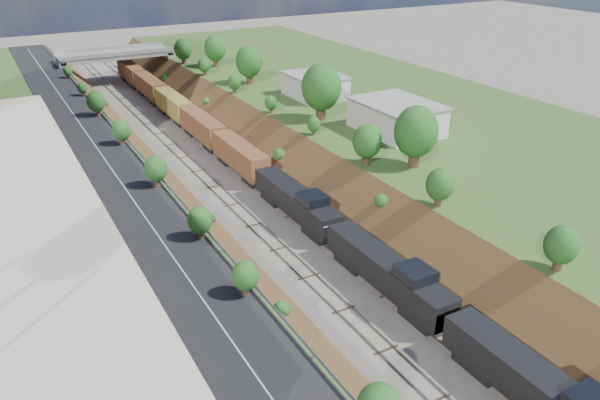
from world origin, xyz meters
The scene contains 14 objects.
platform_right centered at (33.00, 60.00, 2.50)m, with size 44.00×180.00×5.00m, color #3E6027.
embankment_left centered at (-11.00, 60.00, 0.00)m, with size 7.07×180.00×7.07m, color brown.
embankment_right centered at (11.00, 60.00, 0.00)m, with size 7.07×180.00×7.07m, color brown.
rail_left_track centered at (-2.60, 60.00, 0.09)m, with size 1.58×180.00×0.18m, color gray.
rail_right_track centered at (2.60, 60.00, 0.09)m, with size 1.58×180.00×0.18m, color gray.
road centered at (-15.50, 60.00, 5.05)m, with size 8.00×180.00×0.10m, color black.
guardrail centered at (-11.40, 59.80, 5.55)m, with size 0.10×171.00×0.70m.
commercial_building centered at (-28.00, 38.00, 8.51)m, with size 14.30×62.30×7.00m.
overpass centered at (0.00, 122.00, 4.92)m, with size 24.50×8.30×7.40m.
white_building_near centered at (23.50, 52.00, 7.00)m, with size 9.00×12.00×4.00m, color silver.
white_building_far centered at (23.00, 74.00, 6.80)m, with size 8.00×10.00×3.60m, color silver.
tree_right_large centered at (17.00, 40.00, 9.38)m, with size 5.25×5.25×7.61m.
tree_left_crest centered at (-11.80, 20.00, 7.04)m, with size 2.45×2.45×3.55m.
freight_train centered at (2.60, 66.26, 2.44)m, with size 2.80×128.36×4.55m.
Camera 1 is at (-27.29, -11.43, 31.38)m, focal length 35.00 mm.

